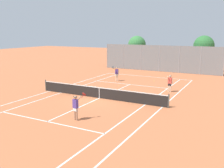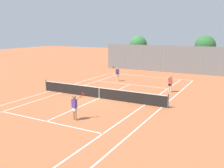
% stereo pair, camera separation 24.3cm
% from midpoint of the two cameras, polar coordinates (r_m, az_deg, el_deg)
% --- Properties ---
extents(ground_plane, '(120.00, 120.00, 0.00)m').
position_cam_midpoint_polar(ground_plane, '(21.29, -3.24, -3.26)').
color(ground_plane, '#BC663D').
extents(court_line_markings, '(11.10, 23.90, 0.01)m').
position_cam_midpoint_polar(court_line_markings, '(21.29, -3.24, -3.25)').
color(court_line_markings, silver).
rests_on(court_line_markings, ground).
extents(tennis_net, '(12.00, 0.10, 1.07)m').
position_cam_midpoint_polar(tennis_net, '(21.17, -3.25, -1.93)').
color(tennis_net, '#474C47').
rests_on(tennis_net, ground).
extents(player_near_side, '(0.77, 0.71, 1.77)m').
position_cam_midpoint_polar(player_near_side, '(16.01, -8.74, -5.05)').
color(player_near_side, tan).
rests_on(player_near_side, ground).
extents(player_far_left, '(0.63, 0.76, 1.77)m').
position_cam_midpoint_polar(player_far_left, '(28.44, 0.84, 2.50)').
color(player_far_left, beige).
rests_on(player_far_left, ground).
extents(player_far_right, '(0.44, 0.48, 1.60)m').
position_cam_midpoint_polar(player_far_right, '(23.83, 12.80, 0.34)').
color(player_far_right, beige).
rests_on(player_far_right, ground).
extents(loose_tennis_ball_0, '(0.07, 0.07, 0.07)m').
position_cam_midpoint_polar(loose_tennis_ball_0, '(28.83, 9.36, 0.67)').
color(loose_tennis_ball_0, '#D1DB33').
rests_on(loose_tennis_ball_0, ground).
extents(loose_tennis_ball_1, '(0.07, 0.07, 0.07)m').
position_cam_midpoint_polar(loose_tennis_ball_1, '(25.92, 1.32, -0.43)').
color(loose_tennis_ball_1, '#D1DB33').
rests_on(loose_tennis_ball_1, ground).
extents(loose_tennis_ball_2, '(0.07, 0.07, 0.07)m').
position_cam_midpoint_polar(loose_tennis_ball_2, '(31.10, -2.11, 1.63)').
color(loose_tennis_ball_2, '#D1DB33').
rests_on(loose_tennis_ball_2, ground).
extents(back_fence, '(16.93, 0.08, 3.71)m').
position_cam_midpoint_polar(back_fence, '(36.07, 10.57, 5.78)').
color(back_fence, gray).
rests_on(back_fence, ground).
extents(tree_behind_left, '(2.81, 2.81, 4.94)m').
position_cam_midpoint_polar(tree_behind_left, '(40.08, 5.50, 8.79)').
color(tree_behind_left, brown).
rests_on(tree_behind_left, ground).
extents(tree_behind_right, '(2.81, 2.81, 5.06)m').
position_cam_midpoint_polar(tree_behind_right, '(37.01, 20.18, 8.10)').
color(tree_behind_right, brown).
rests_on(tree_behind_right, ground).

